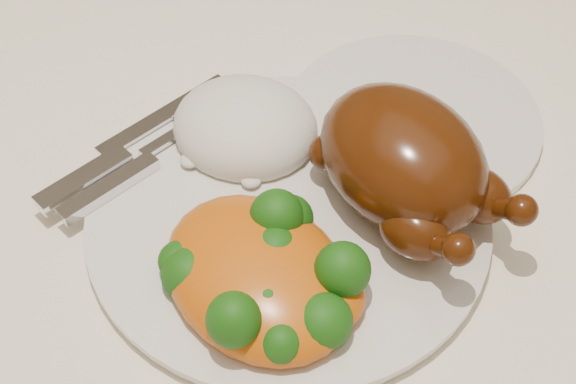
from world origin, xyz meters
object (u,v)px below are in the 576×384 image
Objects in this scene: dining_table at (278,175)px; dinner_plate at (288,216)px; side_plate at (413,119)px; roast_chicken at (406,162)px.

dinner_plate is (0.09, -0.11, 0.11)m from dining_table.
dining_table is 0.16m from side_plate.
roast_chicken is at bearing 42.79° from dinner_plate.
side_plate is (0.11, 0.03, 0.11)m from dining_table.
roast_chicken is at bearing -65.97° from side_plate.
dinner_plate is 1.39× the size of side_plate.
side_plate is at bearing 133.07° from roast_chicken.
side_plate is 0.10m from roast_chicken.
dinner_plate is 0.14m from side_plate.
roast_chicken is at bearing -19.33° from dining_table.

